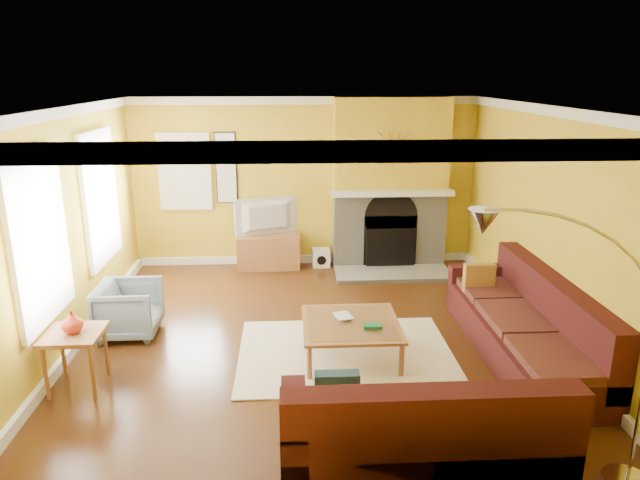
{
  "coord_description": "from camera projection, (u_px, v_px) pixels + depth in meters",
  "views": [
    {
      "loc": [
        -0.26,
        -6.08,
        3.06
      ],
      "look_at": [
        0.1,
        0.4,
        1.14
      ],
      "focal_mm": 32.0,
      "sensor_mm": 36.0,
      "label": 1
    }
  ],
  "objects": [
    {
      "name": "floor",
      "position": [
        313.0,
        344.0,
        6.71
      ],
      "size": [
        5.5,
        6.0,
        0.02
      ],
      "primitive_type": "cube",
      "color": "#582F12",
      "rests_on": "ground"
    },
    {
      "name": "ceiling",
      "position": [
        313.0,
        107.0,
        5.94
      ],
      "size": [
        5.5,
        6.0,
        0.02
      ],
      "primitive_type": "cube",
      "color": "white",
      "rests_on": "ground"
    },
    {
      "name": "wall_back",
      "position": [
        305.0,
        182.0,
        9.21
      ],
      "size": [
        5.5,
        0.02,
        2.7
      ],
      "primitive_type": "cube",
      "color": "gold",
      "rests_on": "ground"
    },
    {
      "name": "wall_front",
      "position": [
        335.0,
        367.0,
        3.44
      ],
      "size": [
        5.5,
        0.02,
        2.7
      ],
      "primitive_type": "cube",
      "color": "gold",
      "rests_on": "ground"
    },
    {
      "name": "wall_left",
      "position": [
        59.0,
        236.0,
        6.18
      ],
      "size": [
        0.02,
        6.0,
        2.7
      ],
      "primitive_type": "cube",
      "color": "gold",
      "rests_on": "ground"
    },
    {
      "name": "wall_right",
      "position": [
        556.0,
        229.0,
        6.47
      ],
      "size": [
        0.02,
        6.0,
        2.7
      ],
      "primitive_type": "cube",
      "color": "gold",
      "rests_on": "ground"
    },
    {
      "name": "baseboard",
      "position": [
        313.0,
        338.0,
        6.69
      ],
      "size": [
        5.5,
        6.0,
        0.12
      ],
      "primitive_type": null,
      "color": "white",
      "rests_on": "floor"
    },
    {
      "name": "crown_molding",
      "position": [
        313.0,
        114.0,
        5.96
      ],
      "size": [
        5.5,
        6.0,
        0.12
      ],
      "primitive_type": null,
      "color": "white",
      "rests_on": "ceiling"
    },
    {
      "name": "window_left_near",
      "position": [
        99.0,
        197.0,
        7.38
      ],
      "size": [
        0.06,
        1.22,
        1.72
      ],
      "primitive_type": "cube",
      "color": "white",
      "rests_on": "wall_left"
    },
    {
      "name": "window_left_far",
      "position": [
        38.0,
        238.0,
        5.56
      ],
      "size": [
        0.06,
        1.22,
        1.72
      ],
      "primitive_type": "cube",
      "color": "white",
      "rests_on": "wall_left"
    },
    {
      "name": "window_back",
      "position": [
        185.0,
        172.0,
        9.0
      ],
      "size": [
        0.82,
        0.06,
        1.22
      ],
      "primitive_type": "cube",
      "color": "white",
      "rests_on": "wall_back"
    },
    {
      "name": "wall_art",
      "position": [
        226.0,
        168.0,
        9.03
      ],
      "size": [
        0.34,
        0.04,
        1.14
      ],
      "primitive_type": "cube",
      "color": "white",
      "rests_on": "wall_back"
    },
    {
      "name": "fireplace",
      "position": [
        390.0,
        184.0,
        9.08
      ],
      "size": [
        1.8,
        0.4,
        2.7
      ],
      "primitive_type": null,
      "color": "#989690",
      "rests_on": "floor"
    },
    {
      "name": "mantel",
      "position": [
        392.0,
        193.0,
        8.87
      ],
      "size": [
        1.92,
        0.22,
        0.08
      ],
      "primitive_type": "cube",
      "color": "white",
      "rests_on": "fireplace"
    },
    {
      "name": "hearth",
      "position": [
        393.0,
        274.0,
        8.92
      ],
      "size": [
        1.8,
        0.7,
        0.06
      ],
      "primitive_type": "cube",
      "color": "#989690",
      "rests_on": "floor"
    },
    {
      "name": "sunburst",
      "position": [
        394.0,
        148.0,
        8.69
      ],
      "size": [
        0.7,
        0.04,
        0.7
      ],
      "primitive_type": null,
      "color": "olive",
      "rests_on": "fireplace"
    },
    {
      "name": "rug",
      "position": [
        346.0,
        353.0,
        6.43
      ],
      "size": [
        2.4,
        1.8,
        0.02
      ],
      "primitive_type": "cube",
      "color": "beige",
      "rests_on": "floor"
    },
    {
      "name": "sectional_sofa",
      "position": [
        434.0,
        338.0,
        5.83
      ],
      "size": [
        3.1,
        3.7,
        0.9
      ],
      "primitive_type": null,
      "color": "#411515",
      "rests_on": "floor"
    },
    {
      "name": "coffee_table",
      "position": [
        351.0,
        339.0,
        6.33
      ],
      "size": [
        1.06,
        1.06,
        0.42
      ],
      "primitive_type": null,
      "color": "white",
      "rests_on": "floor"
    },
    {
      "name": "media_console",
      "position": [
        269.0,
        251.0,
        9.23
      ],
      "size": [
        1.0,
        0.45,
        0.55
      ],
      "primitive_type": "cube",
      "color": "#9C6338",
      "rests_on": "floor"
    },
    {
      "name": "tv",
      "position": [
        268.0,
        217.0,
        9.07
      ],
      "size": [
        1.01,
        0.48,
        0.59
      ],
      "primitive_type": "imported",
      "rotation": [
        0.0,
        0.0,
        3.49
      ],
      "color": "black",
      "rests_on": "media_console"
    },
    {
      "name": "subwoofer",
      "position": [
        321.0,
        258.0,
        9.34
      ],
      "size": [
        0.28,
        0.28,
        0.28
      ],
      "primitive_type": "cube",
      "color": "white",
      "rests_on": "floor"
    },
    {
      "name": "armchair",
      "position": [
        129.0,
        309.0,
        6.83
      ],
      "size": [
        0.72,
        0.7,
        0.65
      ],
      "primitive_type": "imported",
      "rotation": [
        0.0,
        0.0,
        1.57
      ],
      "color": "gray",
      "rests_on": "floor"
    },
    {
      "name": "side_table",
      "position": [
        77.0,
        360.0,
        5.68
      ],
      "size": [
        0.55,
        0.55,
        0.61
      ],
      "primitive_type": null,
      "color": "#9C6338",
      "rests_on": "floor"
    },
    {
      "name": "vase",
      "position": [
        72.0,
        322.0,
        5.56
      ],
      "size": [
        0.21,
        0.21,
        0.22
      ],
      "primitive_type": "imported",
      "color": "red",
      "rests_on": "side_table"
    },
    {
      "name": "book",
      "position": [
        336.0,
        317.0,
        6.36
      ],
      "size": [
        0.23,
        0.27,
        0.02
      ],
      "primitive_type": "imported",
      "rotation": [
        0.0,
        0.0,
        0.26
      ],
      "color": "white",
      "rests_on": "coffee_table"
    },
    {
      "name": "arc_lamp",
      "position": [
        569.0,
        360.0,
        4.04
      ],
      "size": [
        1.39,
        0.36,
        2.2
      ],
      "primitive_type": null,
      "color": "silver",
      "rests_on": "floor"
    }
  ]
}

